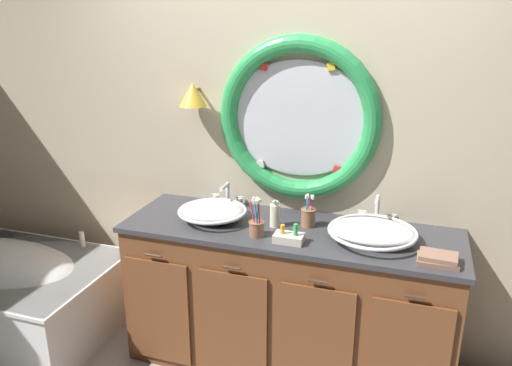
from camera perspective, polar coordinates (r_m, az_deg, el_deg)
The scene contains 11 objects.
back_wall_assembly at distance 3.07m, azimuth 3.65°, elevation 4.72°, with size 6.40×0.26×2.60m.
vanity_counter at distance 3.07m, azimuth 3.64°, elevation -12.79°, with size 1.92×0.64×0.90m.
sink_basin_left at distance 2.96m, azimuth -4.97°, elevation -3.19°, with size 0.41×0.41×0.11m.
sink_basin_right at distance 2.76m, azimuth 13.07°, elevation -5.40°, with size 0.47×0.47×0.11m.
faucet_set_left at distance 3.17m, azimuth -3.27°, elevation -1.58°, with size 0.21×0.14×0.16m.
faucet_set_right at distance 2.97m, azimuth 13.56°, elevation -3.30°, with size 0.22×0.15×0.18m.
toothbrush_holder_left at distance 2.75m, azimuth 0.08°, elevation -4.96°, with size 0.09×0.09×0.23m.
toothbrush_holder_right at distance 2.88m, azimuth 5.97°, elevation -3.79°, with size 0.09×0.09×0.19m.
soap_dispenser at distance 2.86m, azimuth 2.18°, elevation -3.61°, with size 0.06×0.07×0.16m.
folded_hand_towel at distance 2.62m, azimuth 19.98°, elevation -8.08°, with size 0.20×0.14×0.05m.
toiletry_basket at distance 2.69m, azimuth 3.76°, elevation -6.18°, with size 0.16×0.10×0.11m.
Camera 1 is at (0.75, -2.30, 2.04)m, focal length 35.21 mm.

